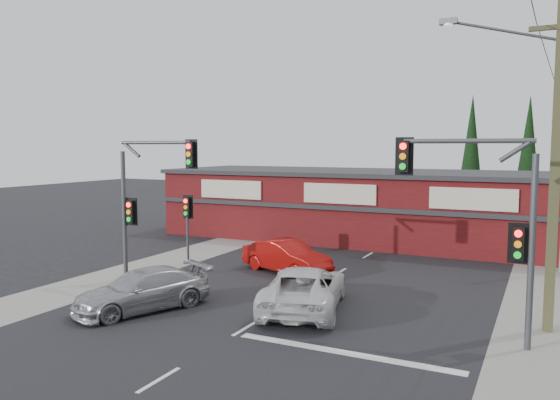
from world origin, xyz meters
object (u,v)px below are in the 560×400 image
at_px(silver_suv, 142,290).
at_px(shop_building, 377,205).
at_px(white_suv, 304,288).
at_px(utility_pole, 551,156).
at_px(red_sedan, 287,257).

xyz_separation_m(silver_suv, shop_building, (3.23, 17.79, 1.43)).
distance_m(white_suv, shop_building, 15.41).
relative_size(white_suv, utility_pole, 0.55).
distance_m(white_suv, red_sedan, 5.66).
bearing_deg(shop_building, red_sedan, -96.37).
distance_m(shop_building, utility_pole, 17.15).
bearing_deg(white_suv, shop_building, -98.05).
bearing_deg(utility_pole, red_sedan, 161.27).
distance_m(red_sedan, shop_building, 10.59).
relative_size(white_suv, red_sedan, 1.23).
relative_size(silver_suv, red_sedan, 1.09).
bearing_deg(utility_pole, shop_building, 123.76).
bearing_deg(shop_building, silver_suv, -100.28).
xyz_separation_m(white_suv, silver_suv, (-5.05, -2.56, -0.06)).
bearing_deg(red_sedan, utility_pole, -89.78).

